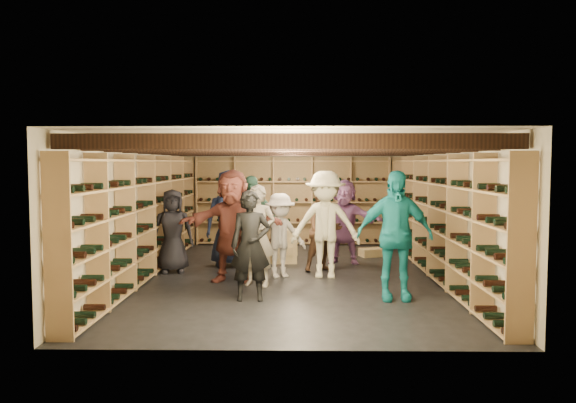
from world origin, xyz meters
The scene contains 21 objects.
ground centered at (0.00, 0.00, 0.00)m, with size 8.00×8.00×0.00m, color black.
walls centered at (0.00, 0.00, 1.20)m, with size 5.52×8.02×2.40m.
ceiling centered at (0.00, 0.00, 2.40)m, with size 5.50×8.00×0.01m, color beige.
ceiling_joists centered at (0.00, 0.00, 2.26)m, with size 5.40×7.12×0.18m.
wine_rack_left centered at (-2.57, 0.00, 1.08)m, with size 0.32×7.50×2.15m.
wine_rack_right centered at (2.57, 0.00, 1.08)m, with size 0.32×7.50×2.15m.
wine_rack_back centered at (0.00, 3.83, 1.07)m, with size 4.70×0.30×2.15m.
crate_stack_left centered at (-0.15, 1.30, 0.34)m, with size 0.51×0.34×0.68m.
crate_stack_right centered at (-0.20, 1.30, 0.17)m, with size 0.54×0.40×0.34m.
crate_loose centered at (1.72, 2.09, 0.09)m, with size 0.50×0.33×0.17m, color tan.
person_0 centered at (-2.18, 0.28, 0.77)m, with size 0.75×0.49×1.53m, color black.
person_1 centered at (-0.58, -1.79, 0.81)m, with size 0.59×0.39×1.62m, color black.
person_3 centered at (0.60, -0.13, 0.94)m, with size 1.21×0.69×1.87m, color beige.
person_4 centered at (1.54, -1.70, 0.95)m, with size 1.12×0.47×1.91m, color #137E82.
person_5 centered at (-0.99, -0.50, 0.95)m, with size 1.77×0.56×1.91m, color brown.
person_6 centered at (-1.22, 0.92, 0.94)m, with size 0.92×0.60×1.87m, color #1C294B.
person_7 centered at (-0.54, -0.83, 0.83)m, with size 0.61×0.40×1.66m, color gray.
person_8 centered at (0.60, 0.42, 0.75)m, with size 0.73×0.57×1.51m, color #4D311F.
person_9 centered at (-0.20, -0.13, 0.74)m, with size 0.96×0.55×1.48m, color #A19992.
person_10 centered at (-0.77, 0.61, 0.89)m, with size 1.04×0.43×1.78m, color #234637.
person_11 centered at (1.05, 1.30, 0.84)m, with size 1.56×0.50×1.68m, color #9C5E9C.
Camera 1 is at (0.09, -9.90, 2.02)m, focal length 35.00 mm.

